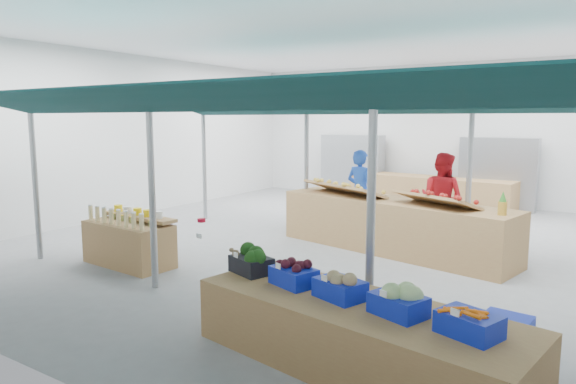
# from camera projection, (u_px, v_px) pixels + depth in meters

# --- Properties ---
(floor) EXTENTS (13.00, 13.00, 0.00)m
(floor) POSITION_uv_depth(u_px,v_px,m) (335.00, 243.00, 10.61)
(floor) COLOR slate
(floor) RESTS_ON ground
(hall) EXTENTS (13.00, 13.00, 13.00)m
(hall) POSITION_uv_depth(u_px,v_px,m) (367.00, 114.00, 11.43)
(hall) COLOR silver
(hall) RESTS_ON ground
(pole_grid) EXTENTS (10.00, 4.60, 3.00)m
(pole_grid) POSITION_uv_depth(u_px,v_px,m) (328.00, 163.00, 8.49)
(pole_grid) COLOR gray
(pole_grid) RESTS_ON floor
(awnings) EXTENTS (9.50, 7.08, 0.30)m
(awnings) POSITION_uv_depth(u_px,v_px,m) (329.00, 104.00, 8.36)
(awnings) COLOR #0B3030
(awnings) RESTS_ON pole_grid
(back_shelving_left) EXTENTS (2.00, 0.50, 2.00)m
(back_shelving_left) POSITION_uv_depth(u_px,v_px,m) (352.00, 166.00, 16.80)
(back_shelving_left) COLOR #B23F33
(back_shelving_left) RESTS_ON floor
(back_shelving_right) EXTENTS (2.00, 0.50, 2.00)m
(back_shelving_right) POSITION_uv_depth(u_px,v_px,m) (498.00, 174.00, 14.40)
(back_shelving_right) COLOR #B23F33
(back_shelving_right) RESTS_ON floor
(bottle_shelf) EXTENTS (1.74, 1.16, 1.03)m
(bottle_shelf) POSITION_uv_depth(u_px,v_px,m) (131.00, 241.00, 8.96)
(bottle_shelf) COLOR olive
(bottle_shelf) RESTS_ON floor
(veg_counter) EXTENTS (3.68, 1.75, 0.69)m
(veg_counter) POSITION_uv_depth(u_px,v_px,m) (355.00, 335.00, 5.24)
(veg_counter) COLOR olive
(veg_counter) RESTS_ON floor
(fruit_counter) EXTENTS (4.80, 2.05, 1.00)m
(fruit_counter) POSITION_uv_depth(u_px,v_px,m) (393.00, 226.00, 9.86)
(fruit_counter) COLOR olive
(fruit_counter) RESTS_ON floor
(far_counter) EXTENTS (4.89, 1.44, 0.87)m
(far_counter) POSITION_uv_depth(u_px,v_px,m) (429.00, 191.00, 15.04)
(far_counter) COLOR olive
(far_counter) RESTS_ON floor
(crate_stack) EXTENTS (0.49, 0.36, 0.55)m
(crate_stack) POSITION_uv_depth(u_px,v_px,m) (507.00, 341.00, 5.26)
(crate_stack) COLOR #1024B3
(crate_stack) RESTS_ON floor
(vendor_left) EXTENTS (0.76, 0.58, 1.87)m
(vendor_left) POSITION_uv_depth(u_px,v_px,m) (360.00, 192.00, 11.36)
(vendor_left) COLOR #1B47B5
(vendor_left) RESTS_ON floor
(vendor_right) EXTENTS (1.03, 0.88, 1.87)m
(vendor_right) POSITION_uv_depth(u_px,v_px,m) (441.00, 199.00, 10.40)
(vendor_right) COLOR red
(vendor_right) RESTS_ON floor
(crate_broccoli) EXTENTS (0.59, 0.50, 0.35)m
(crate_broccoli) POSITION_uv_depth(u_px,v_px,m) (251.00, 260.00, 6.19)
(crate_broccoli) COLOR black
(crate_broccoli) RESTS_ON veg_counter
(crate_beets) EXTENTS (0.59, 0.50, 0.29)m
(crate_beets) POSITION_uv_depth(u_px,v_px,m) (294.00, 274.00, 5.73)
(crate_beets) COLOR #1024B3
(crate_beets) RESTS_ON veg_counter
(crate_celeriac) EXTENTS (0.59, 0.50, 0.31)m
(crate_celeriac) POSITION_uv_depth(u_px,v_px,m) (340.00, 285.00, 5.31)
(crate_celeriac) COLOR #1024B3
(crate_celeriac) RESTS_ON veg_counter
(crate_cabbage) EXTENTS (0.59, 0.50, 0.35)m
(crate_cabbage) POSITION_uv_depth(u_px,v_px,m) (399.00, 299.00, 4.85)
(crate_cabbage) COLOR #1024B3
(crate_cabbage) RESTS_ON veg_counter
(crate_carrots) EXTENTS (0.59, 0.50, 0.29)m
(crate_carrots) POSITION_uv_depth(u_px,v_px,m) (469.00, 323.00, 4.40)
(crate_carrots) COLOR #1024B3
(crate_carrots) RESTS_ON veg_counter
(sparrow) EXTENTS (0.12, 0.09, 0.11)m
(sparrow) POSITION_uv_depth(u_px,v_px,m) (235.00, 253.00, 6.19)
(sparrow) COLOR brown
(sparrow) RESTS_ON crate_broccoli
(pole_ribbon) EXTENTS (0.12, 0.12, 0.28)m
(pole_ribbon) POSITION_uv_depth(u_px,v_px,m) (201.00, 222.00, 7.32)
(pole_ribbon) COLOR red
(pole_ribbon) RESTS_ON pole_grid
(apple_heap_yellow) EXTENTS (2.02, 1.40, 0.27)m
(apple_heap_yellow) POSITION_uv_depth(u_px,v_px,m) (344.00, 187.00, 10.46)
(apple_heap_yellow) COLOR #997247
(apple_heap_yellow) RESTS_ON fruit_counter
(apple_heap_red) EXTENTS (1.65, 1.24, 0.27)m
(apple_heap_red) POSITION_uv_depth(u_px,v_px,m) (436.00, 197.00, 9.04)
(apple_heap_red) COLOR #997247
(apple_heap_red) RESTS_ON fruit_counter
(pineapple) EXTENTS (0.14, 0.14, 0.39)m
(pineapple) POSITION_uv_depth(u_px,v_px,m) (503.00, 204.00, 8.22)
(pineapple) COLOR #8C6019
(pineapple) RESTS_ON fruit_counter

